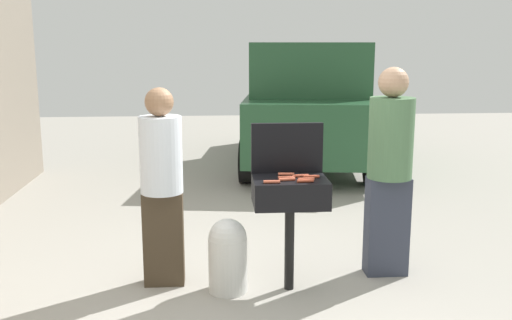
% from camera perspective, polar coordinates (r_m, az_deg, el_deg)
% --- Properties ---
extents(ground_plane, '(24.00, 24.00, 0.00)m').
position_cam_1_polar(ground_plane, '(4.72, -0.05, -13.89)').
color(ground_plane, '#9E998E').
extents(bbq_grill, '(0.60, 0.44, 0.95)m').
position_cam_1_polar(bbq_grill, '(4.71, 3.36, -3.54)').
color(bbq_grill, black).
rests_on(bbq_grill, ground).
extents(grill_lid_open, '(0.60, 0.05, 0.42)m').
position_cam_1_polar(grill_lid_open, '(4.85, 3.06, 1.19)').
color(grill_lid_open, black).
rests_on(grill_lid_open, bbq_grill).
extents(hot_dog_0, '(0.13, 0.03, 0.03)m').
position_cam_1_polar(hot_dog_0, '(4.61, 4.94, -1.88)').
color(hot_dog_0, '#B74C33').
rests_on(hot_dog_0, bbq_grill).
extents(hot_dog_1, '(0.13, 0.04, 0.03)m').
position_cam_1_polar(hot_dog_1, '(4.77, 2.98, -1.40)').
color(hot_dog_1, '#C6593D').
rests_on(hot_dog_1, bbq_grill).
extents(hot_dog_2, '(0.13, 0.03, 0.03)m').
position_cam_1_polar(hot_dog_2, '(4.51, 1.56, -2.15)').
color(hot_dog_2, '#C6593D').
rests_on(hot_dog_2, bbq_grill).
extents(hot_dog_3, '(0.13, 0.03, 0.03)m').
position_cam_1_polar(hot_dog_3, '(4.70, 5.45, -1.63)').
color(hot_dog_3, '#AD4228').
rests_on(hot_dog_3, bbq_grill).
extents(hot_dog_4, '(0.13, 0.03, 0.03)m').
position_cam_1_polar(hot_dog_4, '(4.65, 3.00, -1.74)').
color(hot_dog_4, '#C6593D').
rests_on(hot_dog_4, bbq_grill).
extents(hot_dog_5, '(0.13, 0.03, 0.03)m').
position_cam_1_polar(hot_dog_5, '(4.55, 4.87, -2.06)').
color(hot_dog_5, '#AD4228').
rests_on(hot_dog_5, bbq_grill).
extents(hot_dog_6, '(0.13, 0.04, 0.03)m').
position_cam_1_polar(hot_dog_6, '(4.59, 3.07, -1.91)').
color(hot_dog_6, '#C6593D').
rests_on(hot_dog_6, bbq_grill).
extents(hot_dog_7, '(0.13, 0.03, 0.03)m').
position_cam_1_polar(hot_dog_7, '(4.72, 4.40, -1.56)').
color(hot_dog_7, '#B74C33').
rests_on(hot_dog_7, bbq_grill).
extents(propane_tank, '(0.32, 0.32, 0.62)m').
position_cam_1_polar(propane_tank, '(4.81, -2.79, -9.20)').
color(propane_tank, silver).
rests_on(propane_tank, ground).
extents(person_left, '(0.35, 0.35, 1.67)m').
position_cam_1_polar(person_left, '(4.85, -9.24, -1.96)').
color(person_left, '#3F3323').
rests_on(person_left, ground).
extents(person_right, '(0.38, 0.38, 1.82)m').
position_cam_1_polar(person_right, '(5.12, 12.99, -0.46)').
color(person_right, '#333847').
rests_on(person_right, ground).
extents(parked_minivan, '(2.52, 4.62, 2.02)m').
position_cam_1_polar(parked_minivan, '(9.78, 5.13, 5.60)').
color(parked_minivan, '#234C2D').
rests_on(parked_minivan, ground).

